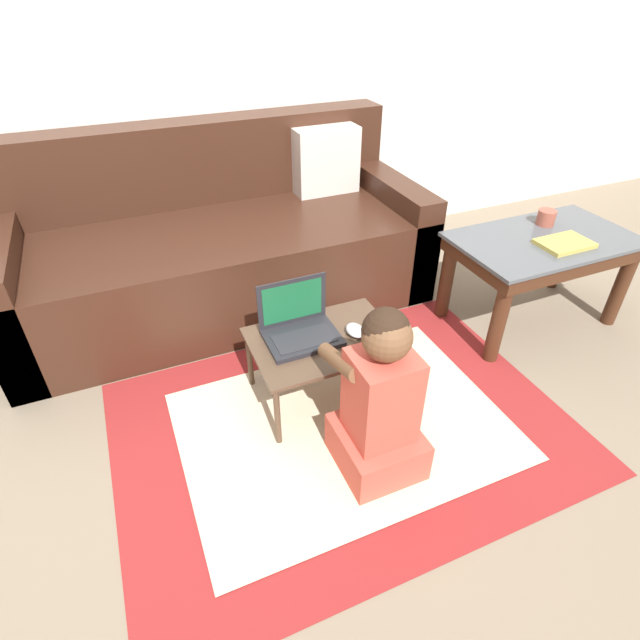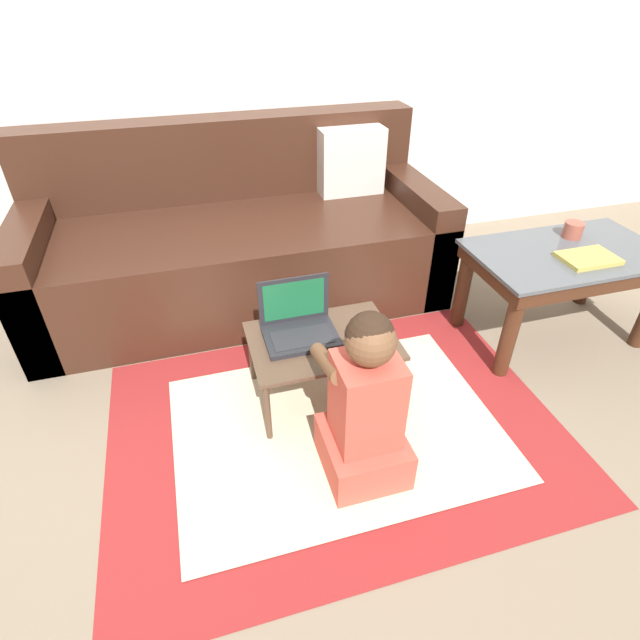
# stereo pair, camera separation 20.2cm
# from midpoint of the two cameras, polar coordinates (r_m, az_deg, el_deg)

# --- Properties ---
(ground_plane) EXTENTS (16.00, 16.00, 0.00)m
(ground_plane) POSITION_cam_midpoint_polar(r_m,az_deg,el_deg) (2.19, -1.49, -9.40)
(ground_plane) COLOR #7F705B
(wall_back) EXTENTS (9.00, 0.06, 2.50)m
(wall_back) POSITION_cam_midpoint_polar(r_m,az_deg,el_deg) (3.00, -14.19, 28.99)
(wall_back) COLOR silver
(wall_back) RESTS_ON ground_plane
(area_rug) EXTENTS (1.79, 1.29, 0.01)m
(area_rug) POSITION_cam_midpoint_polar(r_m,az_deg,el_deg) (2.08, -0.09, -12.14)
(area_rug) COLOR maroon
(area_rug) RESTS_ON ground_plane
(couch) EXTENTS (2.13, 0.91, 0.89)m
(couch) POSITION_cam_midpoint_polar(r_m,az_deg,el_deg) (2.77, -13.36, 8.09)
(couch) COLOR #381E14
(couch) RESTS_ON ground_plane
(coffee_table) EXTENTS (0.88, 0.52, 0.47)m
(coffee_table) POSITION_cam_midpoint_polar(r_m,az_deg,el_deg) (2.65, 22.02, 7.06)
(coffee_table) COLOR #4C5156
(coffee_table) RESTS_ON ground_plane
(laptop_desk) EXTENTS (0.59, 0.41, 0.31)m
(laptop_desk) POSITION_cam_midpoint_polar(r_m,az_deg,el_deg) (2.04, -2.40, -2.96)
(laptop_desk) COLOR #4C3828
(laptop_desk) RESTS_ON ground_plane
(laptop) EXTENTS (0.29, 0.22, 0.23)m
(laptop) POSITION_cam_midpoint_polar(r_m,az_deg,el_deg) (2.01, -5.18, -1.12)
(laptop) COLOR #232328
(laptop) RESTS_ON laptop_desk
(computer_mouse) EXTENTS (0.07, 0.10, 0.04)m
(computer_mouse) POSITION_cam_midpoint_polar(r_m,az_deg,el_deg) (2.03, 1.21, -1.29)
(computer_mouse) COLOR silver
(computer_mouse) RESTS_ON laptop_desk
(person_seated) EXTENTS (0.29, 0.41, 0.69)m
(person_seated) POSITION_cam_midpoint_polar(r_m,az_deg,el_deg) (1.75, 3.51, -9.66)
(person_seated) COLOR #CC4C3D
(person_seated) RESTS_ON ground_plane
(cup_on_table) EXTENTS (0.09, 0.09, 0.08)m
(cup_on_table) POSITION_cam_midpoint_polar(r_m,az_deg,el_deg) (2.75, 22.53, 10.73)
(cup_on_table) COLOR #994C3D
(cup_on_table) RESTS_ON coffee_table
(book_on_table) EXTENTS (0.25, 0.17, 0.02)m
(book_on_table) POSITION_cam_midpoint_polar(r_m,az_deg,el_deg) (2.57, 24.18, 7.92)
(book_on_table) COLOR tan
(book_on_table) RESTS_ON coffee_table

